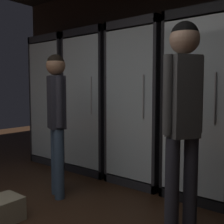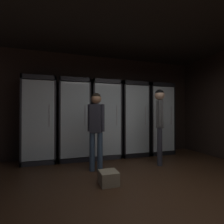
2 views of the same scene
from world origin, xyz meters
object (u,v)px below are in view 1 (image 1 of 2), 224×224
(cooler_far_left, at_px, (61,101))
(shopper_near, at_px, (57,110))
(cooler_right, at_px, (205,108))
(shopper_far, at_px, (183,108))
(cooler_left, at_px, (97,103))
(wine_crate_floor, at_px, (3,209))
(cooler_center, at_px, (144,105))

(cooler_far_left, bearing_deg, shopper_near, -42.40)
(cooler_far_left, distance_m, shopper_near, 1.58)
(cooler_right, relative_size, shopper_far, 1.18)
(cooler_left, xyz_separation_m, wine_crate_floor, (0.41, -1.77, -0.90))
(cooler_right, relative_size, wine_crate_floor, 6.52)
(cooler_center, relative_size, wine_crate_floor, 6.52)
(cooler_center, distance_m, cooler_right, 0.81)
(cooler_left, height_order, shopper_near, cooler_left)
(cooler_far_left, relative_size, wine_crate_floor, 6.52)
(cooler_center, relative_size, shopper_far, 1.18)
(cooler_right, bearing_deg, cooler_center, 179.93)
(cooler_right, xyz_separation_m, wine_crate_floor, (-1.21, -1.77, -0.89))
(cooler_right, bearing_deg, cooler_far_left, 179.96)
(wine_crate_floor, bearing_deg, cooler_left, 103.19)
(cooler_far_left, distance_m, shopper_far, 2.86)
(cooler_far_left, distance_m, cooler_left, 0.81)
(cooler_center, bearing_deg, cooler_left, 180.00)
(cooler_left, bearing_deg, cooler_right, -0.04)
(cooler_left, relative_size, cooler_right, 1.00)
(wine_crate_floor, bearing_deg, shopper_far, 26.58)
(cooler_left, xyz_separation_m, shopper_near, (0.35, -1.06, -0.03))
(shopper_near, relative_size, shopper_far, 0.92)
(cooler_right, relative_size, shopper_near, 1.28)
(cooler_left, relative_size, shopper_near, 1.28)
(cooler_left, bearing_deg, shopper_near, -71.68)
(cooler_far_left, relative_size, shopper_near, 1.28)
(cooler_left, distance_m, shopper_far, 2.12)
(wine_crate_floor, bearing_deg, shopper_near, 95.11)
(cooler_left, distance_m, shopper_near, 1.12)
(cooler_left, bearing_deg, cooler_far_left, 179.96)
(cooler_center, xyz_separation_m, shopper_far, (1.03, -1.06, 0.07))
(cooler_far_left, bearing_deg, cooler_right, -0.04)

